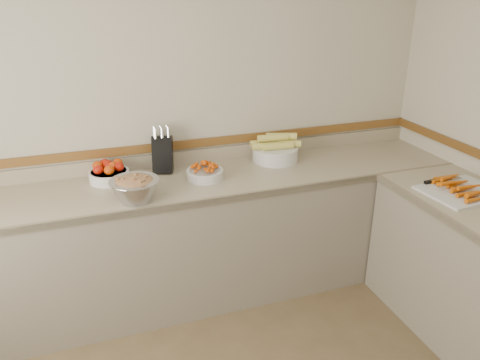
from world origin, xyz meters
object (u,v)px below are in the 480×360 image
object	(u,v)px
knife_block	(163,153)
corn_bowl	(275,150)
cutting_board	(461,189)
tomato_bowl	(109,172)
rhubarb_bowl	(135,188)
cherry_tomato_bowl	(205,172)

from	to	relation	value
knife_block	corn_bowl	bearing A→B (deg)	-3.46
cutting_board	knife_block	bearing A→B (deg)	150.40
tomato_bowl	rhubarb_bowl	world-z (taller)	rhubarb_bowl
rhubarb_bowl	cutting_board	distance (m)	2.03
knife_block	tomato_bowl	world-z (taller)	knife_block
knife_block	cherry_tomato_bowl	distance (m)	0.34
knife_block	tomato_bowl	distance (m)	0.38
tomato_bowl	cherry_tomato_bowl	distance (m)	0.63
corn_bowl	rhubarb_bowl	bearing A→B (deg)	-160.52
cherry_tomato_bowl	cutting_board	distance (m)	1.65
corn_bowl	rhubarb_bowl	distance (m)	1.14
knife_block	cherry_tomato_bowl	bearing A→B (deg)	-43.42
cherry_tomato_bowl	cutting_board	xyz separation A→B (m)	(1.47, -0.75, -0.03)
tomato_bowl	knife_block	bearing A→B (deg)	7.41
cutting_board	cherry_tomato_bowl	bearing A→B (deg)	153.11
cutting_board	rhubarb_bowl	bearing A→B (deg)	164.57
knife_block	rhubarb_bowl	size ratio (longest dim) A/B	1.11
cherry_tomato_bowl	corn_bowl	bearing A→B (deg)	16.48
tomato_bowl	corn_bowl	world-z (taller)	corn_bowl
cherry_tomato_bowl	cutting_board	bearing A→B (deg)	-26.89
cutting_board	tomato_bowl	bearing A→B (deg)	156.10
rhubarb_bowl	knife_block	bearing A→B (deg)	59.91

